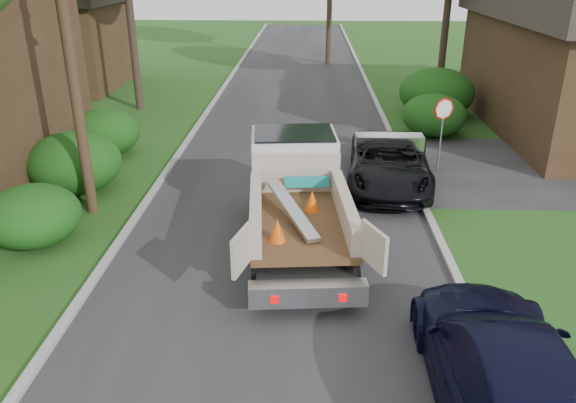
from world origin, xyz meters
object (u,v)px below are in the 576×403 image
at_px(stop_sign, 443,118).
at_px(utility_pole, 65,24).
at_px(flatbed_truck, 296,186).
at_px(black_pickup, 389,162).
at_px(house_left_far, 52,31).
at_px(navy_suv, 506,371).

xyz_separation_m(stop_sign, utility_pole, (-10.68, -4.02, 3.40)).
bearing_deg(flatbed_truck, black_pickup, 45.75).
xyz_separation_m(stop_sign, black_pickup, (-1.92, -1.61, -1.02)).
bearing_deg(stop_sign, house_left_far, 145.19).
bearing_deg(house_left_far, navy_suv, -54.77).
distance_m(utility_pole, black_pickup, 10.10).
distance_m(house_left_far, black_pickup, 22.36).
height_order(stop_sign, black_pickup, stop_sign).
bearing_deg(black_pickup, utility_pole, -158.50).
height_order(utility_pole, house_left_far, utility_pole).
bearing_deg(utility_pole, navy_suv, -38.87).
height_order(utility_pole, black_pickup, utility_pole).
xyz_separation_m(stop_sign, flatbed_truck, (-4.80, -5.11, -0.47)).
relative_size(house_left_far, black_pickup, 1.39).
relative_size(stop_sign, black_pickup, 0.46).
bearing_deg(flatbed_truck, house_left_far, 122.75).
xyz_separation_m(house_left_far, black_pickup, (16.78, -14.61, -2.29)).
distance_m(black_pickup, navy_suv, 9.91).
relative_size(utility_pole, flatbed_truck, 1.53).
distance_m(house_left_far, navy_suv, 30.08).
bearing_deg(house_left_far, utility_pole, -64.77).
distance_m(stop_sign, navy_suv, 11.62).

